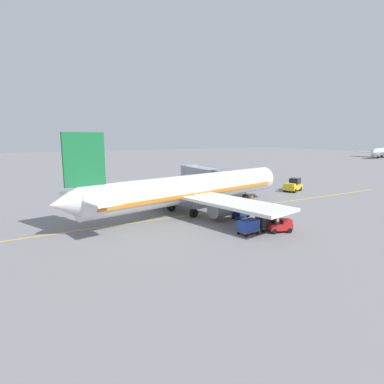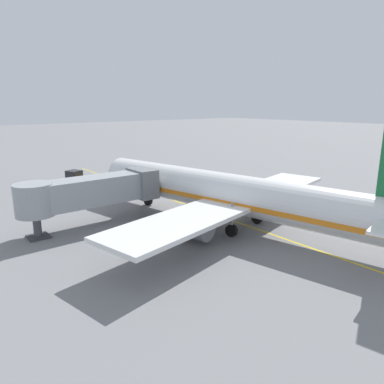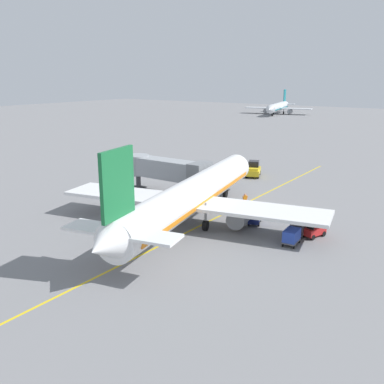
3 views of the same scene
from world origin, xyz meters
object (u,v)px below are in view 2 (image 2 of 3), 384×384
(parked_airliner, at_px, (230,194))
(pushback_tractor, at_px, (79,180))
(baggage_tug_trailing, at_px, (242,201))
(baggage_cart_front, at_px, (280,193))
(baggage_tug_lead, at_px, (281,192))
(jet_bridge, at_px, (91,191))
(baggage_cart_second_in_train, at_px, (300,197))
(ground_crew_wing_walker, at_px, (219,198))
(ground_crew_loader, at_px, (188,195))

(parked_airliner, relative_size, pushback_tractor, 7.57)
(pushback_tractor, relative_size, baggage_tug_trailing, 1.78)
(baggage_tug_trailing, xyz_separation_m, baggage_cart_front, (5.56, -1.09, 0.24))
(baggage_tug_trailing, bearing_deg, parked_airliner, -146.40)
(parked_airliner, xyz_separation_m, baggage_tug_lead, (12.81, 3.64, -2.47))
(jet_bridge, xyz_separation_m, pushback_tractor, (5.20, 16.61, -2.35))
(baggage_tug_lead, bearing_deg, baggage_cart_front, -148.94)
(baggage_tug_trailing, height_order, baggage_cart_front, baggage_tug_trailing)
(jet_bridge, distance_m, baggage_tug_lead, 23.80)
(baggage_tug_lead, bearing_deg, baggage_cart_second_in_train, -106.88)
(jet_bridge, distance_m, baggage_cart_front, 22.61)
(parked_airliner, xyz_separation_m, ground_crew_wing_walker, (3.91, 5.69, -2.23))
(baggage_tug_lead, height_order, ground_crew_loader, ground_crew_loader)
(parked_airliner, bearing_deg, baggage_tug_trailing, 33.60)
(parked_airliner, xyz_separation_m, jet_bridge, (-10.33, 8.48, 0.27))
(baggage_tug_trailing, xyz_separation_m, baggage_cart_second_in_train, (5.88, -3.81, 0.24))
(pushback_tractor, height_order, baggage_tug_trailing, pushback_tractor)
(pushback_tractor, xyz_separation_m, baggage_tug_lead, (17.94, -21.44, -0.39))
(baggage_cart_front, height_order, ground_crew_wing_walker, ground_crew_wing_walker)
(jet_bridge, relative_size, baggage_cart_second_in_train, 4.61)
(parked_airliner, bearing_deg, baggage_cart_front, 13.79)
(baggage_cart_front, distance_m, ground_crew_loader, 11.34)
(pushback_tractor, relative_size, baggage_tug_lead, 1.78)
(pushback_tractor, distance_m, ground_crew_wing_walker, 21.39)
(jet_bridge, xyz_separation_m, baggage_cart_second_in_train, (22.06, -8.39, -2.51))
(jet_bridge, xyz_separation_m, baggage_tug_lead, (23.14, -4.83, -2.74))
(jet_bridge, bearing_deg, baggage_tug_lead, -11.80)
(jet_bridge, height_order, baggage_cart_second_in_train, jet_bridge)
(baggage_tug_lead, height_order, baggage_cart_front, baggage_tug_lead)
(baggage_tug_lead, height_order, ground_crew_wing_walker, ground_crew_wing_walker)
(pushback_tractor, distance_m, baggage_cart_second_in_train, 30.15)
(baggage_tug_trailing, bearing_deg, baggage_cart_second_in_train, -32.92)
(ground_crew_wing_walker, bearing_deg, baggage_cart_front, -21.07)
(pushback_tractor, distance_m, ground_crew_loader, 17.57)
(baggage_cart_front, bearing_deg, ground_crew_wing_walker, 158.93)
(pushback_tractor, relative_size, baggage_cart_second_in_train, 1.67)
(ground_crew_loader, bearing_deg, baggage_tug_trailing, -52.23)
(baggage_tug_lead, relative_size, baggage_cart_second_in_train, 0.93)
(ground_crew_wing_walker, bearing_deg, baggage_tug_lead, -12.95)
(parked_airliner, relative_size, baggage_tug_lead, 13.49)
(baggage_tug_trailing, distance_m, baggage_cart_second_in_train, 7.01)
(baggage_cart_front, bearing_deg, pushback_tractor, 126.59)
(baggage_tug_trailing, bearing_deg, pushback_tractor, 117.40)
(pushback_tractor, distance_m, baggage_tug_trailing, 23.87)
(parked_airliner, height_order, baggage_tug_trailing, parked_airliner)
(baggage_cart_front, relative_size, baggage_cart_second_in_train, 1.00)
(jet_bridge, bearing_deg, baggage_cart_front, -14.63)
(jet_bridge, distance_m, baggage_tug_trailing, 17.04)
(baggage_cart_front, xyz_separation_m, baggage_cart_second_in_train, (0.32, -2.72, 0.00))
(baggage_tug_lead, xyz_separation_m, baggage_tug_trailing, (-6.96, 0.25, 0.00))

